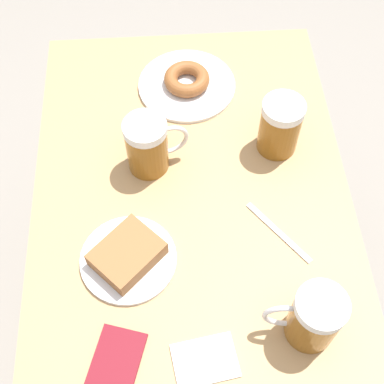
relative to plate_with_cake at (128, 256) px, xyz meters
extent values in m
plane|color=gray|center=(-0.14, -0.15, -0.77)|extent=(8.00, 8.00, 0.00)
cube|color=tan|center=(-0.14, -0.15, -0.03)|extent=(0.71, 1.05, 0.03)
cylinder|color=black|center=(-0.46, -0.63, -0.41)|extent=(0.04, 0.04, 0.72)
cylinder|color=black|center=(0.17, -0.63, -0.41)|extent=(0.04, 0.04, 0.72)
cylinder|color=silver|center=(0.00, 0.00, -0.01)|extent=(0.20, 0.20, 0.01)
cube|color=brown|center=(0.00, 0.00, 0.01)|extent=(0.17, 0.17, 0.04)
cylinder|color=silver|center=(-0.15, -0.48, -0.01)|extent=(0.25, 0.25, 0.01)
torus|color=brown|center=(-0.15, -0.48, 0.01)|extent=(0.12, 0.12, 0.03)
cylinder|color=#8C5619|center=(-0.35, 0.17, 0.04)|extent=(0.09, 0.09, 0.12)
cylinder|color=white|center=(-0.35, 0.17, 0.11)|extent=(0.10, 0.10, 0.02)
torus|color=silver|center=(-0.29, 0.16, 0.05)|extent=(0.09, 0.02, 0.09)
cylinder|color=#8C5619|center=(-0.35, -0.28, 0.04)|extent=(0.09, 0.09, 0.12)
cylinder|color=white|center=(-0.35, -0.28, 0.11)|extent=(0.10, 0.10, 0.02)
torus|color=silver|center=(-0.37, -0.32, 0.05)|extent=(0.04, 0.09, 0.09)
cylinder|color=#8C5619|center=(-0.05, -0.24, 0.04)|extent=(0.09, 0.09, 0.12)
cylinder|color=white|center=(-0.05, -0.24, 0.11)|extent=(0.10, 0.10, 0.02)
torus|color=silver|center=(-0.10, -0.25, 0.05)|extent=(0.09, 0.03, 0.09)
cube|color=white|center=(-0.14, 0.22, -0.02)|extent=(0.13, 0.10, 0.00)
cube|color=silver|center=(-0.32, -0.04, -0.02)|extent=(0.12, 0.15, 0.00)
cube|color=maroon|center=(0.02, 0.21, -0.02)|extent=(0.12, 0.15, 0.01)
camera|label=1|loc=(-0.10, 0.48, 1.00)|focal=50.00mm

